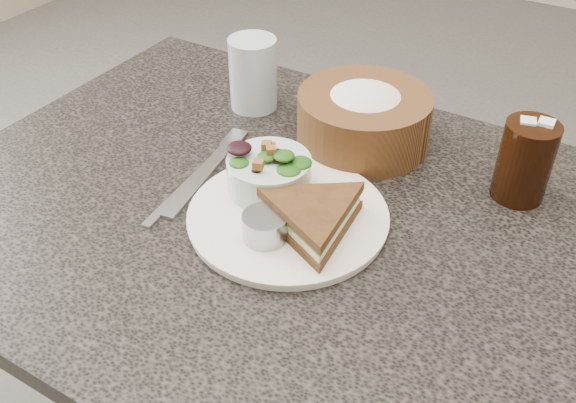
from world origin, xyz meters
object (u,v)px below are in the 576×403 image
at_px(dinner_plate, 288,217).
at_px(bread_basket, 364,111).
at_px(sandwich, 313,217).
at_px(salad_bowl, 269,169).
at_px(dining_table, 297,391).
at_px(water_glass, 253,74).
at_px(cola_glass, 526,157).
at_px(dressing_ramekin, 265,226).

distance_m(dinner_plate, bread_basket, 0.22).
xyz_separation_m(sandwich, salad_bowl, (-0.09, 0.05, 0.01)).
bearing_deg(sandwich, dining_table, 164.97).
bearing_deg(sandwich, water_glass, 160.80).
relative_size(sandwich, water_glass, 1.37).
bearing_deg(sandwich, cola_glass, 73.43).
bearing_deg(water_glass, bread_basket, -3.37).
xyz_separation_m(dressing_ramekin, bread_basket, (0.00, 0.26, 0.03)).
relative_size(bread_basket, water_glass, 1.69).
bearing_deg(dining_table, bread_basket, 91.93).
distance_m(sandwich, cola_glass, 0.29).
height_order(sandwich, dressing_ramekin, sandwich).
relative_size(dinner_plate, salad_bowl, 2.28).
relative_size(dinner_plate, sandwich, 1.61).
xyz_separation_m(dinner_plate, bread_basket, (0.00, 0.21, 0.05)).
bearing_deg(water_glass, sandwich, -44.44).
bearing_deg(salad_bowl, dining_table, -16.10).
distance_m(bread_basket, water_glass, 0.20).
bearing_deg(dinner_plate, cola_glass, 40.75).
relative_size(dining_table, bread_basket, 5.17).
bearing_deg(dinner_plate, dining_table, 62.13).
bearing_deg(salad_bowl, cola_glass, 30.96).
height_order(dining_table, bread_basket, bread_basket).
bearing_deg(bread_basket, dining_table, -88.07).
relative_size(salad_bowl, bread_basket, 0.57).
bearing_deg(dressing_ramekin, dining_table, 83.01).
relative_size(salad_bowl, water_glass, 0.97).
height_order(dinner_plate, water_glass, water_glass).
relative_size(sandwich, dressing_ramekin, 2.80).
bearing_deg(dinner_plate, salad_bowl, 145.93).
bearing_deg(sandwich, dressing_ramekin, -111.41).
distance_m(salad_bowl, cola_glass, 0.33).
bearing_deg(dressing_ramekin, water_glass, 125.65).
distance_m(dining_table, dressing_ramekin, 0.41).
height_order(dining_table, salad_bowl, salad_bowl).
bearing_deg(dining_table, salad_bowl, 163.90).
relative_size(dining_table, water_glass, 8.71).
xyz_separation_m(dressing_ramekin, water_glass, (-0.20, 0.28, 0.03)).
xyz_separation_m(sandwich, cola_glass, (0.19, 0.22, 0.03)).
distance_m(dinner_plate, water_glass, 0.30).
bearing_deg(dining_table, water_glass, 134.93).
height_order(dinner_plate, cola_glass, cola_glass).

